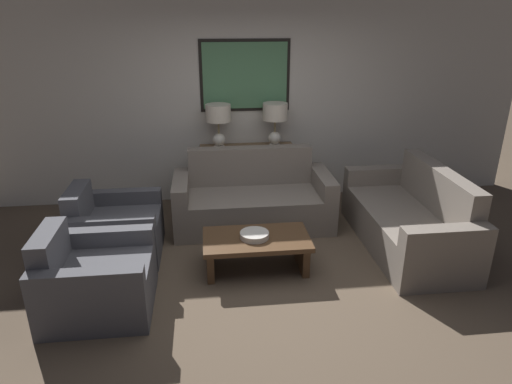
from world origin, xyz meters
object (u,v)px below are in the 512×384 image
Objects in this scene: table_lamp_left at (218,118)px; decorative_bowl at (254,235)px; console_table at (247,175)px; couch_by_side at (409,221)px; table_lamp_right at (275,117)px; couch_by_back_wall at (253,201)px; armchair_near_back_wall at (114,230)px; coffee_table at (256,246)px; armchair_near_camera at (95,281)px.

table_lamp_left is 1.96m from decorative_bowl.
couch_by_side is at bearing -40.73° from console_table.
couch_by_side is (1.68, -1.45, -0.10)m from console_table.
couch_by_back_wall is (-0.37, -0.68, -0.89)m from table_lamp_right.
armchair_near_back_wall is at bearing -141.08° from console_table.
console_table is 1.77m from coffee_table.
couch_by_back_wall reaches higher than console_table.
console_table is at bearing 86.77° from decorative_bowl.
console_table is 0.88m from table_lamp_right.
couch_by_side is 3.35m from armchair_near_camera.
coffee_table is at bearing 16.58° from decorative_bowl.
couch_by_back_wall is 1.85m from couch_by_side.
armchair_near_back_wall is (-1.57, -0.59, -0.02)m from couch_by_back_wall.
decorative_bowl reaches higher than coffee_table.
couch_by_side is (2.05, -1.45, -0.89)m from table_lamp_left.
coffee_table is at bearing -169.90° from couch_by_side.
coffee_table is 3.68× the size of decorative_bowl.
console_table is 1.17× the size of coffee_table.
console_table is at bearing 38.92° from armchair_near_back_wall.
armchair_near_back_wall is (-1.20, -1.27, -0.92)m from table_lamp_left.
table_lamp_right is (0.37, 0.00, 0.80)m from console_table.
table_lamp_right reaches higher than decorative_bowl.
decorative_bowl is at bearing -104.89° from table_lamp_right.
coffee_table is at bearing -80.63° from table_lamp_left.
couch_by_side reaches higher than armchair_near_back_wall.
table_lamp_right is 0.53× the size of coffee_table.
couch_by_side is at bearing -3.16° from armchair_near_back_wall.
couch_by_back_wall is at bearing -61.42° from table_lamp_left.
armchair_near_camera is (-1.20, -2.25, -0.92)m from table_lamp_left.
couch_by_back_wall is 1.09m from coffee_table.
decorative_bowl is 0.32× the size of armchair_near_back_wall.
coffee_table is (-0.08, -1.76, -0.13)m from console_table.
table_lamp_right is at bearing 75.68° from coffee_table.
table_lamp_right is 0.30× the size of couch_by_back_wall.
couch_by_side is at bearing 10.18° from decorative_bowl.
couch_by_back_wall reaches higher than armchair_near_camera.
table_lamp_right is at bearing 75.11° from decorative_bowl.
couch_by_back_wall is 2.08× the size of armchair_near_camera.
couch_by_back_wall reaches higher than armchair_near_back_wall.
armchair_near_camera is at bearing -118.02° from table_lamp_left.
armchair_near_camera is at bearing -166.06° from couch_by_side.
armchair_near_camera is (-1.47, -0.49, -0.11)m from decorative_bowl.
couch_by_side is at bearing -35.21° from table_lamp_left.
console_table reaches higher than decorative_bowl.
coffee_table is (-0.08, -1.08, -0.04)m from couch_by_back_wall.
couch_by_side is 2.08× the size of armchair_near_back_wall.
table_lamp_right is 0.62× the size of armchair_near_back_wall.
couch_by_back_wall is 6.52× the size of decorative_bowl.
armchair_near_back_wall is (-1.57, -1.27, -0.12)m from console_table.
table_lamp_right is 2.00m from decorative_bowl.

